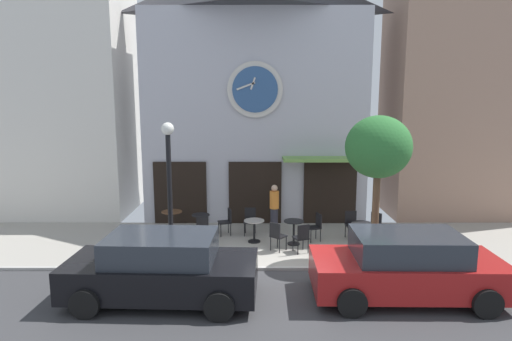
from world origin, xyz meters
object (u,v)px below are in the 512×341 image
Objects in this scene: cafe_chair_curbside at (352,223)px; cafe_chair_near_tree at (317,225)px; cafe_chair_left_end at (303,236)px; cafe_table_leftmost at (295,229)px; cafe_chair_by_entrance at (251,219)px; cafe_chair_right_end at (228,220)px; street_lamp at (171,189)px; street_tree at (380,148)px; cafe_table_near_door at (255,227)px; cafe_chair_facing_wall at (278,234)px; parked_car_red at (408,267)px; cafe_table_rightmost at (173,217)px; cafe_table_center at (202,222)px; cafe_chair_outer at (204,227)px; cafe_chair_near_lamp at (376,224)px; pedestrian_orange at (275,208)px; parked_car_black at (163,268)px; cafe_table_near_curb at (363,231)px.

cafe_chair_curbside is 1.24m from cafe_chair_near_tree.
cafe_chair_near_tree is at bearing 63.31° from cafe_chair_left_end.
cafe_chair_by_entrance is at bearing 143.51° from cafe_table_leftmost.
cafe_chair_curbside is 1.00× the size of cafe_chair_right_end.
street_lamp is 4.36× the size of cafe_chair_curbside.
street_tree is 4.60× the size of cafe_chair_by_entrance.
cafe_chair_right_end is at bearing 141.56° from cafe_table_near_door.
cafe_chair_facing_wall is at bearing 6.95° from street_lamp.
cafe_chair_by_entrance is 6.03m from parked_car_red.
cafe_table_rightmost is 2.71m from cafe_chair_by_entrance.
cafe_chair_outer is at bearing -78.41° from cafe_table_center.
cafe_chair_left_end is at bearing -25.78° from cafe_table_rightmost.
cafe_chair_near_lamp is at bearing 12.71° from street_lamp.
cafe_table_near_door is 0.43× the size of pedestrian_orange.
pedestrian_orange is at bearing 35.95° from street_lamp.
street_lamp is 5.31× the size of cafe_table_rightmost.
street_tree is 0.95× the size of parked_car_black.
cafe_table_near_curb is at bearing 91.72° from street_tree.
cafe_chair_outer is 0.54× the size of pedestrian_orange.
cafe_chair_left_end is 1.00× the size of cafe_chair_near_tree.
cafe_table_near_door is at bearing -79.96° from cafe_chair_by_entrance.
cafe_chair_outer is (1.20, -1.13, 0.01)m from cafe_table_rightmost.
parked_car_red is (0.16, -3.51, 0.24)m from cafe_table_near_curb.
cafe_chair_curbside and cafe_chair_right_end have the same top height.
cafe_chair_by_entrance reaches higher than cafe_table_center.
cafe_table_near_curb is at bearing -80.18° from cafe_chair_curbside.
pedestrian_orange is (2.33, 1.12, 0.33)m from cafe_chair_outer.
cafe_chair_near_tree is (2.15, -0.69, 0.00)m from cafe_chair_by_entrance.
cafe_chair_left_end is 2.78m from cafe_chair_near_lamp.
parked_car_black is (0.35, -2.84, -1.23)m from street_lamp.
street_tree is 5.11m from cafe_chair_by_entrance.
cafe_chair_right_end is 0.21× the size of parked_car_red.
cafe_chair_near_lamp is 0.74m from cafe_chair_curbside.
pedestrian_orange reaches higher than cafe_chair_curbside.
cafe_chair_by_entrance is 3.39m from cafe_chair_curbside.
cafe_table_rightmost is at bearing 161.67° from cafe_table_center.
street_tree is 5.60× the size of cafe_table_rightmost.
cafe_table_center is 0.80× the size of cafe_chair_near_tree.
cafe_chair_by_entrance is (1.66, 0.11, 0.06)m from cafe_table_center.
street_lamp is 5.98m from street_tree.
cafe_chair_facing_wall is at bearing 166.93° from cafe_chair_left_end.
cafe_table_leftmost is at bearing -16.76° from cafe_table_center.
parked_car_red is at bearing -52.51° from cafe_chair_by_entrance.
cafe_chair_near_tree is at bearing 3.32° from cafe_chair_outer.
cafe_chair_left_end is (4.28, -2.07, 0.01)m from cafe_table_rightmost.
parked_car_black reaches higher than cafe_table_rightmost.
street_tree is 6.47m from parked_car_black.
cafe_table_near_curb is 4.45m from cafe_chair_right_end.
street_lamp is at bearing -153.12° from cafe_table_near_door.
street_tree is 5.65m from cafe_chair_right_end.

